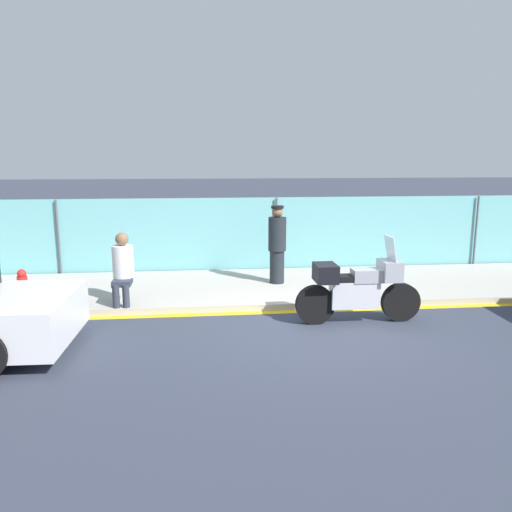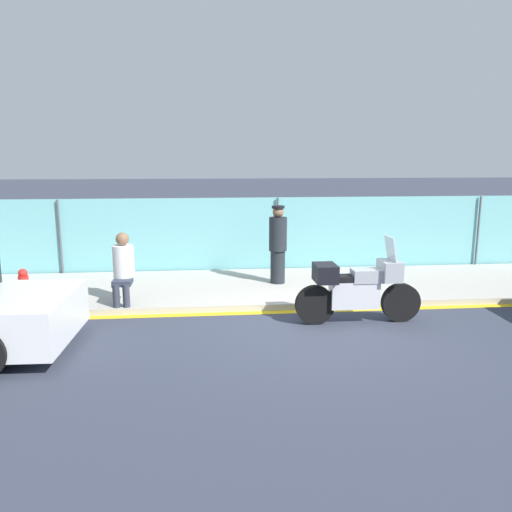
# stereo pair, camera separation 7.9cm
# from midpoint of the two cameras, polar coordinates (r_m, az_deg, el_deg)

# --- Properties ---
(ground_plane) EXTENTS (120.00, 120.00, 0.00)m
(ground_plane) POSITION_cam_midpoint_polar(r_m,az_deg,el_deg) (8.55, 6.34, -7.93)
(ground_plane) COLOR #333847
(sidewalk) EXTENTS (37.81, 3.03, 0.12)m
(sidewalk) POSITION_cam_midpoint_polar(r_m,az_deg,el_deg) (10.78, 3.75, -3.49)
(sidewalk) COLOR #ADA89E
(sidewalk) RESTS_ON ground_plane
(curb_paint_stripe) EXTENTS (37.81, 0.18, 0.01)m
(curb_paint_stripe) POSITION_cam_midpoint_polar(r_m,az_deg,el_deg) (9.28, 5.34, -6.33)
(curb_paint_stripe) COLOR gold
(curb_paint_stripe) RESTS_ON ground_plane
(storefront_fence) EXTENTS (35.92, 0.17, 1.85)m
(storefront_fence) POSITION_cam_midpoint_polar(r_m,az_deg,el_deg) (12.16, 2.59, 2.36)
(storefront_fence) COLOR #6BB2B7
(storefront_fence) RESTS_ON ground_plane
(motorcycle) EXTENTS (2.17, 0.50, 1.49)m
(motorcycle) POSITION_cam_midpoint_polar(r_m,az_deg,el_deg) (8.67, 11.78, -3.64)
(motorcycle) COLOR black
(motorcycle) RESTS_ON ground_plane
(officer_standing) EXTENTS (0.38, 0.38, 1.67)m
(officer_standing) POSITION_cam_midpoint_polar(r_m,az_deg,el_deg) (10.67, 2.73, 1.38)
(officer_standing) COLOR #1E2328
(officer_standing) RESTS_ON sidewalk
(person_seated_on_curb) EXTENTS (0.39, 0.68, 1.31)m
(person_seated_on_curb) POSITION_cam_midpoint_polar(r_m,az_deg,el_deg) (9.57, -14.73, -0.92)
(person_seated_on_curb) COLOR #2D3342
(person_seated_on_curb) RESTS_ON sidewalk
(fire_hydrant) EXTENTS (0.18, 0.23, 0.62)m
(fire_hydrant) POSITION_cam_midpoint_polar(r_m,az_deg,el_deg) (10.38, -24.81, -3.02)
(fire_hydrant) COLOR red
(fire_hydrant) RESTS_ON sidewalk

